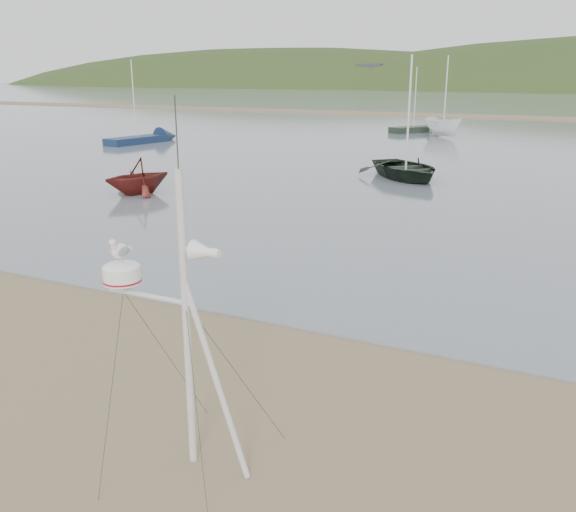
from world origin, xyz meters
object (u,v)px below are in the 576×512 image
at_px(boat_dark, 408,127).
at_px(sailboat_dark_mid, 426,129).
at_px(mast_rig, 184,384).
at_px(boat_white, 445,110).
at_px(boat_red, 136,160).
at_px(sailboat_blue_near, 153,138).

xyz_separation_m(boat_dark, sailboat_dark_mid, (-5.20, 25.45, -2.23)).
relative_size(mast_rig, sailboat_dark_mid, 0.81).
relative_size(boat_dark, boat_white, 1.16).
xyz_separation_m(mast_rig, boat_dark, (-3.49, 23.47, 1.37)).
height_order(boat_dark, boat_red, boat_dark).
xyz_separation_m(sailboat_blue_near, sailboat_dark_mid, (16.56, 17.16, 0.00)).
bearing_deg(boat_dark, boat_white, 54.15).
height_order(mast_rig, boat_white, mast_rig).
bearing_deg(boat_red, sailboat_dark_mid, 105.43).
xyz_separation_m(mast_rig, sailboat_blue_near, (-25.25, 31.76, -0.85)).
distance_m(boat_dark, boat_white, 21.46).
xyz_separation_m(boat_dark, sailboat_blue_near, (-21.75, 8.29, -2.23)).
bearing_deg(sailboat_dark_mid, boat_white, -59.91).
height_order(boat_dark, sailboat_blue_near, sailboat_blue_near).
relative_size(boat_white, sailboat_blue_near, 0.65).
relative_size(mast_rig, sailboat_blue_near, 0.72).
bearing_deg(boat_white, mast_rig, -129.59).
height_order(mast_rig, boat_dark, boat_dark).
height_order(mast_rig, boat_red, mast_rig).
height_order(boat_dark, sailboat_dark_mid, sailboat_dark_mid).
relative_size(boat_white, sailboat_dark_mid, 0.72).
distance_m(boat_dark, boat_red, 12.83).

